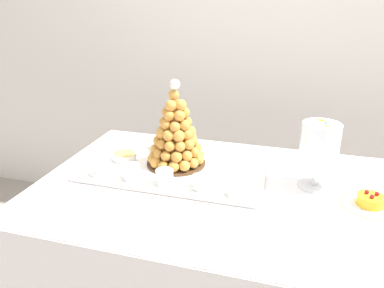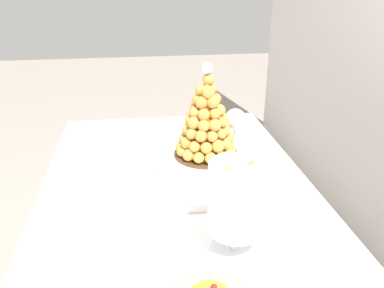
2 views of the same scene
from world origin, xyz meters
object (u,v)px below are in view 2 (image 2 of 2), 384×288
(dessert_cup_mid_left, at_px, (158,139))
(dessert_cup_mid_right, at_px, (164,171))
(macaron_goblet, at_px, (236,199))
(dessert_cup_left, at_px, (153,127))
(creme_brulee_ramekin, at_px, (194,130))
(serving_tray, at_px, (190,158))
(dessert_cup_right, at_px, (162,190))
(wine_glass, at_px, (235,120))
(croquembouche, at_px, (206,121))
(dessert_cup_centre, at_px, (158,153))

(dessert_cup_mid_left, xyz_separation_m, dessert_cup_mid_right, (0.26, 0.00, -0.00))
(dessert_cup_mid_left, relative_size, macaron_goblet, 0.24)
(dessert_cup_left, bearing_deg, creme_brulee_ramekin, 84.49)
(serving_tray, height_order, creme_brulee_ramekin, creme_brulee_ramekin)
(dessert_cup_right, height_order, creme_brulee_ramekin, dessert_cup_right)
(creme_brulee_ramekin, xyz_separation_m, wine_glass, (0.17, 0.13, 0.10))
(dessert_cup_mid_right, height_order, creme_brulee_ramekin, dessert_cup_mid_right)
(serving_tray, height_order, dessert_cup_mid_right, dessert_cup_mid_right)
(croquembouche, height_order, wine_glass, croquembouche)
(croquembouche, xyz_separation_m, dessert_cup_left, (-0.23, -0.18, -0.10))
(dessert_cup_centre, relative_size, creme_brulee_ramekin, 0.62)
(croquembouche, xyz_separation_m, dessert_cup_mid_right, (0.14, -0.16, -0.11))
(dessert_cup_mid_right, bearing_deg, wine_glass, 124.65)
(serving_tray, relative_size, dessert_cup_mid_left, 11.48)
(dessert_cup_right, bearing_deg, serving_tray, 154.46)
(serving_tray, xyz_separation_m, creme_brulee_ramekin, (-0.23, 0.05, 0.02))
(serving_tray, distance_m, wine_glass, 0.22)
(croquembouche, distance_m, dessert_cup_right, 0.33)
(croquembouche, xyz_separation_m, macaron_goblet, (0.52, -0.02, 0.01))
(macaron_goblet, bearing_deg, dessert_cup_mid_left, -167.55)
(serving_tray, xyz_separation_m, macaron_goblet, (0.51, 0.03, 0.14))
(serving_tray, relative_size, croquembouche, 2.02)
(creme_brulee_ramekin, distance_m, wine_glass, 0.23)
(serving_tray, bearing_deg, dessert_cup_mid_right, -38.78)
(serving_tray, height_order, dessert_cup_mid_left, dessert_cup_mid_left)
(dessert_cup_centre, bearing_deg, wine_glass, 102.80)
(dessert_cup_mid_right, bearing_deg, macaron_goblet, 20.07)
(dessert_cup_centre, relative_size, dessert_cup_right, 1.22)
(dessert_cup_centre, relative_size, macaron_goblet, 0.25)
(serving_tray, xyz_separation_m, dessert_cup_centre, (0.00, -0.11, 0.03))
(dessert_cup_left, relative_size, macaron_goblet, 0.26)
(dessert_cup_right, bearing_deg, croquembouche, 145.87)
(macaron_goblet, xyz_separation_m, wine_glass, (-0.57, 0.14, -0.03))
(dessert_cup_centre, distance_m, dessert_cup_right, 0.25)
(dessert_cup_mid_right, distance_m, creme_brulee_ramekin, 0.39)
(croquembouche, distance_m, dessert_cup_mid_left, 0.23)
(creme_brulee_ramekin, distance_m, macaron_goblet, 0.75)
(dessert_cup_mid_left, bearing_deg, dessert_cup_centre, -3.22)
(dessert_cup_right, relative_size, creme_brulee_ramekin, 0.50)
(serving_tray, relative_size, dessert_cup_mid_right, 11.84)
(dessert_cup_mid_left, relative_size, creme_brulee_ramekin, 0.59)
(dessert_cup_mid_left, bearing_deg, dessert_cup_right, -2.07)
(dessert_cup_mid_right, bearing_deg, croquembouche, 131.16)
(dessert_cup_right, height_order, macaron_goblet, macaron_goblet)
(dessert_cup_mid_right, relative_size, creme_brulee_ramekin, 0.57)
(dessert_cup_right, bearing_deg, dessert_cup_centre, 178.54)
(croquembouche, xyz_separation_m, dessert_cup_centre, (0.01, -0.17, -0.11))
(dessert_cup_centre, relative_size, wine_glass, 0.38)
(serving_tray, bearing_deg, dessert_cup_right, -25.54)
(serving_tray, height_order, croquembouche, croquembouche)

